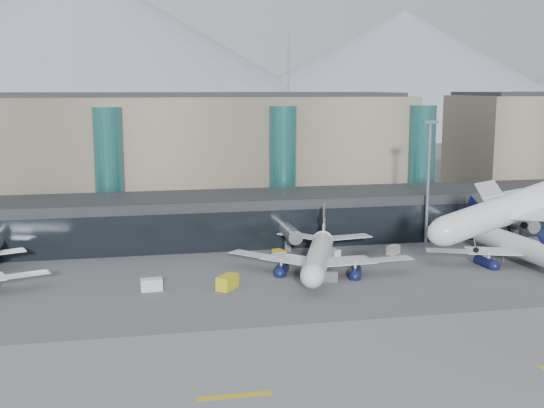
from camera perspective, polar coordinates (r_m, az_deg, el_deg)
The scene contains 16 objects.
ground at distance 93.18m, azimuth 7.90°, elevation -10.67°, with size 900.00×900.00×0.00m, color #515154.
runway_strip at distance 80.26m, azimuth 11.57°, elevation -14.23°, with size 400.00×40.00×0.04m, color slate.
runway_markings at distance 80.25m, azimuth 11.57°, elevation -14.21°, with size 128.00×1.00×0.02m.
concourse at distance 145.60m, azimuth 0.36°, elevation -1.08°, with size 170.00×27.00×10.00m.
terminal_main at distance 173.04m, azimuth -10.03°, elevation 4.01°, with size 130.00×30.00×31.00m.
teal_towers at distance 157.92m, azimuth -6.19°, elevation 3.04°, with size 116.40×19.40×46.00m.
mountain_ridge at distance 464.59m, azimuth -6.10°, elevation 11.37°, with size 910.00×400.00×110.00m.
lightmast_mid at distance 144.33m, azimuth 12.94°, elevation 2.37°, with size 3.00×1.20×25.60m.
jet_parked_mid at distance 122.23m, azimuth 4.01°, elevation -3.57°, with size 32.68×34.77×11.18m.
jet_parked_right at distance 136.80m, azimuth 19.11°, elevation -2.59°, with size 35.83×35.31×11.57m.
veh_a at distance 112.11m, azimuth -10.05°, elevation -6.66°, with size 3.43×1.93×1.93m, color silver.
veh_b at distance 130.68m, azimuth 0.59°, elevation -4.21°, with size 2.78×1.71×1.60m, color gold.
veh_c at distance 115.95m, azimuth 4.72°, elevation -6.03°, with size 3.19×1.68×1.77m, color #515156.
veh_d at distance 136.04m, azimuth 10.11°, elevation -3.79°, with size 2.93×1.57×1.67m, color silver.
veh_g at distance 132.25m, azimuth 5.19°, elevation -4.10°, with size 2.66×1.55×1.55m, color silver.
veh_h at distance 111.40m, azimuth -3.76°, elevation -6.55°, with size 4.05×2.13×2.24m, color gold.
Camera 1 is at (-29.75, -82.14, 32.41)m, focal length 45.00 mm.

